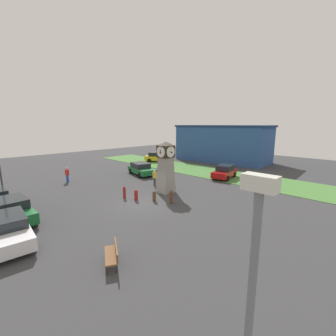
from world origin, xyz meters
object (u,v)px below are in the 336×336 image
at_px(pedestrian_near_bench, 67,174).
at_px(car_silver_hatch, 225,172).
at_px(pedestrian_crossing_lot, 155,177).
at_px(street_lamp_near_road, 250,311).
at_px(clock_tower, 166,168).
at_px(car_by_building, 6,230).
at_px(bollard_near_tower, 171,197).
at_px(bollard_mid_row, 154,196).
at_px(car_end_of_row, 158,157).
at_px(bench, 113,254).
at_px(car_far_lot, 141,169).
at_px(bollard_far_row, 136,195).
at_px(car_near_tower, 12,211).
at_px(bollard_end_row, 124,192).

bearing_deg(pedestrian_near_bench, car_silver_hatch, 50.55).
relative_size(pedestrian_crossing_lot, street_lamp_near_road, 0.30).
distance_m(clock_tower, car_by_building, 12.40).
distance_m(bollard_near_tower, pedestrian_crossing_lot, 5.42).
distance_m(bollard_mid_row, street_lamp_near_road, 14.90).
bearing_deg(car_end_of_row, bench, -47.09).
height_order(bollard_mid_row, pedestrian_near_bench, pedestrian_near_bench).
relative_size(clock_tower, street_lamp_near_road, 0.85).
distance_m(clock_tower, bench, 11.28).
height_order(bollard_near_tower, bollard_mid_row, bollard_near_tower).
bearing_deg(car_by_building, pedestrian_crossing_lot, 102.16).
distance_m(car_by_building, street_lamp_near_road, 12.73).
bearing_deg(pedestrian_near_bench, bollard_near_tower, 13.47).
height_order(bench, pedestrian_crossing_lot, pedestrian_crossing_lot).
height_order(clock_tower, bench, clock_tower).
xyz_separation_m(clock_tower, car_end_of_row, (-13.12, 11.18, -1.52)).
xyz_separation_m(car_far_lot, bench, (13.43, -12.49, -0.23)).
height_order(bollard_near_tower, pedestrian_crossing_lot, pedestrian_crossing_lot).
height_order(bollard_far_row, street_lamp_near_road, street_lamp_near_road).
relative_size(car_silver_hatch, car_end_of_row, 0.92).
xyz_separation_m(clock_tower, bollard_mid_row, (1.04, -2.40, -1.89)).
relative_size(car_near_tower, car_end_of_row, 0.92).
height_order(car_by_building, street_lamp_near_road, street_lamp_near_road).
height_order(bollard_near_tower, car_by_building, car_by_building).
distance_m(car_by_building, car_end_of_row, 27.13).
bearing_deg(bollard_mid_row, pedestrian_crossing_lot, 137.18).
height_order(clock_tower, pedestrian_near_bench, clock_tower).
distance_m(car_by_building, car_far_lot, 17.31).
distance_m(bollard_far_row, car_near_tower, 8.47).
xyz_separation_m(car_far_lot, pedestrian_near_bench, (-2.78, -7.99, 0.18)).
height_order(bollard_end_row, car_by_building, car_by_building).
height_order(car_end_of_row, bench, car_end_of_row).
bearing_deg(bollard_mid_row, street_lamp_near_road, -35.93).
bearing_deg(bollard_near_tower, street_lamp_near_road, -41.09).
height_order(clock_tower, car_silver_hatch, clock_tower).
height_order(bollard_near_tower, bollard_end_row, bollard_near_tower).
relative_size(clock_tower, bollard_far_row, 5.09).
xyz_separation_m(bollard_near_tower, bollard_mid_row, (-1.38, -0.54, -0.11)).
bearing_deg(car_far_lot, car_silver_hatch, 33.73).
distance_m(car_silver_hatch, street_lamp_near_road, 23.16).
bearing_deg(bollard_end_row, bench, -37.97).
bearing_deg(car_near_tower, bollard_far_row, 74.95).
xyz_separation_m(car_near_tower, pedestrian_near_bench, (-7.84, 6.60, 0.14)).
bearing_deg(bollard_end_row, bollard_far_row, 18.46).
bearing_deg(car_silver_hatch, bollard_near_tower, -82.21).
bearing_deg(car_end_of_row, street_lamp_near_road, -40.44).
relative_size(clock_tower, car_by_building, 1.02).
bearing_deg(clock_tower, pedestrian_near_bench, -154.46).
height_order(bollard_near_tower, car_near_tower, car_near_tower).
relative_size(bollard_end_row, street_lamp_near_road, 0.19).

